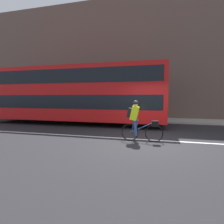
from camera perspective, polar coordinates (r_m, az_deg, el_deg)
name	(u,v)px	position (r m, az deg, el deg)	size (l,w,h in m)	color
ground_plane	(147,140)	(7.30, 11.45, -9.07)	(80.00, 80.00, 0.00)	#232326
road_center_line	(147,140)	(7.39, 11.49, -8.87)	(50.00, 0.14, 0.01)	silver
sidewalk_curb	(151,120)	(13.22, 12.68, -2.55)	(60.00, 2.26, 0.11)	#A8A399
building_facade	(153,57)	(14.72, 13.18, 17.04)	(60.00, 0.30, 9.74)	brown
bus	(75,93)	(11.63, -12.12, 6.20)	(11.46, 2.52, 3.62)	black
cyclist_on_bike	(138,119)	(6.94, 8.35, -2.41)	(1.63, 0.32, 1.62)	black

